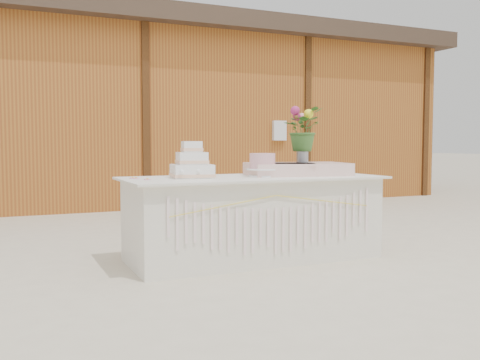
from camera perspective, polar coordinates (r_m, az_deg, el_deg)
name	(u,v)px	position (r m, az deg, el deg)	size (l,w,h in m)	color
ground	(253,259)	(5.06, 1.40, -8.38)	(80.00, 80.00, 0.00)	beige
barn	(120,112)	(10.68, -12.70, 7.08)	(12.60, 4.60, 3.30)	#9B5F20
cake_table	(253,218)	(4.99, 1.43, -4.04)	(2.40, 1.00, 0.77)	silver
wedding_cake	(192,165)	(4.81, -5.16, 1.56)	(0.41, 0.41, 0.33)	white
pink_cake_stand	(262,164)	(4.92, 2.40, 1.75)	(0.30, 0.30, 0.22)	white
satin_runner	(297,169)	(5.20, 6.12, 1.17)	(0.95, 0.55, 0.12)	beige
flower_vase	(302,154)	(5.28, 6.66, 2.73)	(0.12, 0.12, 0.16)	#AEAEB3
bouquet	(303,124)	(5.28, 6.69, 5.93)	(0.39, 0.34, 0.43)	#3B6829
loose_flowers	(139,178)	(4.70, -10.76, 0.19)	(0.12, 0.30, 0.02)	pink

